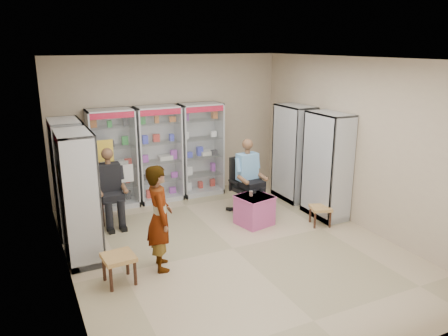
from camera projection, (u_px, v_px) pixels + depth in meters
name	position (u px, v px, depth m)	size (l,w,h in m)	color
floor	(233.00, 248.00, 7.11)	(6.00, 6.00, 0.00)	tan
room_shell	(234.00, 129.00, 6.57)	(5.02, 6.02, 3.01)	tan
cabinet_back_left	(113.00, 159.00, 8.66)	(0.90, 0.50, 2.00)	#A5A6AC
cabinet_back_mid	(159.00, 154.00, 9.06)	(0.90, 0.50, 2.00)	#AEB0B6
cabinet_back_right	(201.00, 150.00, 9.45)	(0.90, 0.50, 2.00)	#ABAEB3
cabinet_right_far	(294.00, 153.00, 9.15)	(0.50, 0.90, 2.00)	#ABADB2
cabinet_right_near	(327.00, 166.00, 8.20)	(0.50, 0.90, 2.00)	#A7A8AE
cabinet_left_far	(70.00, 178.00, 7.47)	(0.50, 0.90, 2.00)	#AAADB1
cabinet_left_near	(79.00, 197.00, 6.51)	(0.50, 0.90, 2.00)	#9EA1A5
wooden_chair	(110.00, 198.00, 8.07)	(0.42, 0.42, 0.94)	#311A13
seated_customer	(110.00, 188.00, 7.97)	(0.44, 0.60, 1.34)	black
office_chair	(245.00, 185.00, 8.52)	(0.60, 0.60, 1.09)	black
seated_shopkeeper	(246.00, 179.00, 8.43)	(0.46, 0.64, 1.39)	#6E94DA
pink_trunk	(254.00, 210.00, 7.99)	(0.56, 0.54, 0.54)	#B74979
tea_glass	(251.00, 193.00, 7.94)	(0.07, 0.07, 0.09)	#591907
woven_stool_a	(320.00, 216.00, 7.99)	(0.35, 0.35, 0.35)	#AE7949
woven_stool_b	(119.00, 269.00, 6.04)	(0.42, 0.42, 0.42)	#AA7C47
standing_man	(160.00, 218.00, 6.30)	(0.58, 0.38, 1.58)	gray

